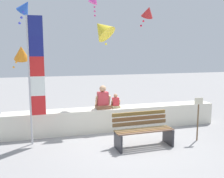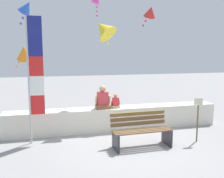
{
  "view_description": "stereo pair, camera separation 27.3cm",
  "coord_description": "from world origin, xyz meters",
  "views": [
    {
      "loc": [
        -2.28,
        -6.28,
        2.48
      ],
      "look_at": [
        -0.11,
        1.32,
        1.32
      ],
      "focal_mm": 40.69,
      "sensor_mm": 36.0,
      "label": 1
    },
    {
      "loc": [
        -2.02,
        -6.35,
        2.48
      ],
      "look_at": [
        -0.11,
        1.32,
        1.32
      ],
      "focal_mm": 40.69,
      "sensor_mm": 36.0,
      "label": 2
    }
  ],
  "objects": [
    {
      "name": "ground_plane",
      "position": [
        0.0,
        0.0,
        0.0
      ],
      "size": [
        40.0,
        40.0,
        0.0
      ],
      "primitive_type": "plane",
      "color": "gray"
    },
    {
      "name": "seawall_ledge",
      "position": [
        0.0,
        1.32,
        0.36
      ],
      "size": [
        6.81,
        0.61,
        0.72
      ],
      "primitive_type": "cube",
      "color": "silver",
      "rests_on": "ground"
    },
    {
      "name": "park_bench",
      "position": [
        0.28,
        -0.29,
        0.41
      ],
      "size": [
        1.57,
        0.66,
        0.88
      ],
      "color": "brown",
      "rests_on": "ground"
    },
    {
      "name": "person_adult",
      "position": [
        -0.42,
        1.28,
        1.0
      ],
      "size": [
        0.48,
        0.35,
        0.73
      ],
      "color": "brown",
      "rests_on": "seawall_ledge"
    },
    {
      "name": "person_child",
      "position": [
        -0.0,
        1.28,
        0.89
      ],
      "size": [
        0.3,
        0.22,
        0.45
      ],
      "color": "tan",
      "rests_on": "seawall_ledge"
    },
    {
      "name": "flag_banner",
      "position": [
        -2.41,
        0.65,
        1.96
      ],
      "size": [
        0.41,
        0.05,
        3.4
      ],
      "color": "#B7B7BC",
      "rests_on": "ground"
    },
    {
      "name": "kite_blue",
      "position": [
        -2.65,
        2.51,
        3.89
      ],
      "size": [
        0.7,
        0.66,
        0.86
      ],
      "color": "blue"
    },
    {
      "name": "kite_red",
      "position": [
        1.93,
        3.27,
        4.03
      ],
      "size": [
        0.6,
        0.65,
        0.87
      ],
      "color": "red"
    },
    {
      "name": "kite_orange",
      "position": [
        -2.92,
        3.96,
        2.44
      ],
      "size": [
        0.64,
        0.76,
        0.94
      ],
      "color": "orange"
    },
    {
      "name": "kite_yellow",
      "position": [
        -0.01,
        3.01,
        3.31
      ],
      "size": [
        1.22,
        1.21,
        1.06
      ],
      "color": "yellow"
    },
    {
      "name": "sign_post",
      "position": [
        1.92,
        -0.32,
        0.73
      ],
      "size": [
        0.24,
        0.05,
        1.22
      ],
      "color": "brown",
      "rests_on": "ground"
    }
  ]
}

